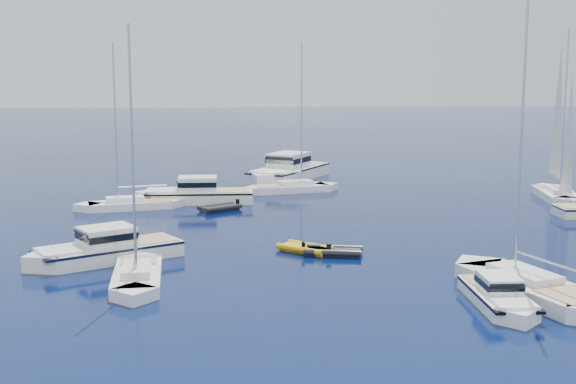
% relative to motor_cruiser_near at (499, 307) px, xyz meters
% --- Properties ---
extents(ground, '(400.00, 400.00, 0.00)m').
position_rel_motor_cruiser_near_xyz_m(ground, '(-3.83, -4.51, 0.00)').
color(ground, '#081C4D').
rests_on(ground, ground).
extents(motor_cruiser_near, '(2.37, 7.36, 1.92)m').
position_rel_motor_cruiser_near_xyz_m(motor_cruiser_near, '(0.00, 0.00, 0.00)').
color(motor_cruiser_near, white).
rests_on(motor_cruiser_near, ground).
extents(motor_cruiser_left, '(10.15, 7.69, 2.62)m').
position_rel_motor_cruiser_near_xyz_m(motor_cruiser_left, '(-20.11, 10.33, 0.00)').
color(motor_cruiser_left, silver).
rests_on(motor_cruiser_left, ground).
extents(motor_cruiser_centre, '(10.72, 3.29, 2.81)m').
position_rel_motor_cruiser_near_xyz_m(motor_cruiser_centre, '(-15.62, 30.27, 0.00)').
color(motor_cruiser_centre, white).
rests_on(motor_cruiser_centre, ground).
extents(motor_cruiser_distant, '(10.42, 13.72, 3.54)m').
position_rel_motor_cruiser_near_xyz_m(motor_cruiser_distant, '(-6.86, 43.00, 0.00)').
color(motor_cruiser_distant, white).
rests_on(motor_cruiser_distant, ground).
extents(sailboat_fore, '(3.11, 9.60, 13.89)m').
position_rel_motor_cruiser_near_xyz_m(sailboat_fore, '(-17.63, 5.59, 0.00)').
color(sailboat_fore, silver).
rests_on(sailboat_fore, ground).
extents(sailboat_mid_r, '(6.71, 12.35, 17.60)m').
position_rel_motor_cruiser_near_xyz_m(sailboat_mid_r, '(2.18, 1.71, 0.00)').
color(sailboat_mid_r, silver).
rests_on(sailboat_mid_r, ground).
extents(sailboat_mid_l, '(9.63, 4.44, 13.70)m').
position_rel_motor_cruiser_near_xyz_m(sailboat_mid_l, '(-20.75, 27.61, 0.00)').
color(sailboat_mid_l, white).
rests_on(sailboat_mid_l, ground).
extents(sailboat_centre, '(9.91, 4.74, 14.10)m').
position_rel_motor_cruiser_near_xyz_m(sailboat_centre, '(-7.04, 35.36, 0.00)').
color(sailboat_centre, white).
rests_on(sailboat_centre, ground).
extents(sailboat_sails_r, '(4.21, 10.61, 15.18)m').
position_rel_motor_cruiser_near_xyz_m(sailboat_sails_r, '(15.67, 29.76, 0.00)').
color(sailboat_sails_r, white).
rests_on(sailboat_sails_r, ground).
extents(tender_yellow, '(3.94, 3.78, 0.95)m').
position_rel_motor_cruiser_near_xyz_m(tender_yellow, '(-8.11, 11.74, 0.00)').
color(tender_yellow, '#DCA30C').
rests_on(tender_yellow, ground).
extents(tender_grey_near, '(4.03, 2.79, 0.95)m').
position_rel_motor_cruiser_near_xyz_m(tender_grey_near, '(-6.46, 10.88, 0.00)').
color(tender_grey_near, black).
rests_on(tender_grey_near, ground).
extents(tender_grey_far, '(3.94, 3.50, 0.95)m').
position_rel_motor_cruiser_near_xyz_m(tender_grey_far, '(-13.52, 26.33, 0.00)').
color(tender_grey_far, black).
rests_on(tender_grey_far, ground).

